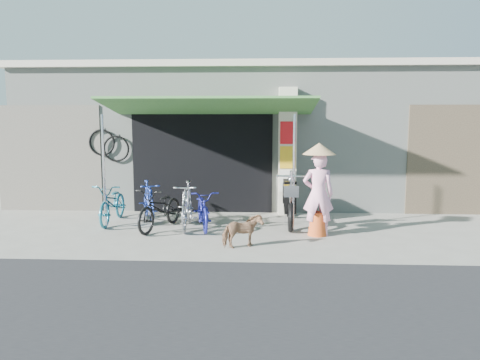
{
  "coord_description": "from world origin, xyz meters",
  "views": [
    {
      "loc": [
        0.29,
        -8.67,
        2.26
      ],
      "look_at": [
        -0.2,
        1.0,
        1.0
      ],
      "focal_mm": 35.0,
      "sensor_mm": 36.0,
      "label": 1
    }
  ],
  "objects_px": {
    "bike_blue": "(149,201)",
    "nun": "(318,190)",
    "bike_black": "(161,208)",
    "bike_silver": "(187,205)",
    "moped": "(290,200)",
    "bike_teal": "(113,203)",
    "bike_navy": "(203,209)",
    "street_dog": "(242,231)"
  },
  "relations": [
    {
      "from": "bike_blue",
      "to": "street_dog",
      "type": "xyz_separation_m",
      "value": [
        2.2,
        -2.16,
        -0.14
      ]
    },
    {
      "from": "bike_teal",
      "to": "bike_black",
      "type": "relative_size",
      "value": 1.0
    },
    {
      "from": "bike_teal",
      "to": "moped",
      "type": "bearing_deg",
      "value": 0.63
    },
    {
      "from": "bike_blue",
      "to": "bike_black",
      "type": "bearing_deg",
      "value": -83.37
    },
    {
      "from": "street_dog",
      "to": "bike_black",
      "type": "bearing_deg",
      "value": 28.27
    },
    {
      "from": "bike_navy",
      "to": "bike_silver",
      "type": "bearing_deg",
      "value": 168.32
    },
    {
      "from": "bike_black",
      "to": "street_dog",
      "type": "bearing_deg",
      "value": -19.81
    },
    {
      "from": "bike_blue",
      "to": "street_dog",
      "type": "bearing_deg",
      "value": -66.39
    },
    {
      "from": "bike_teal",
      "to": "street_dog",
      "type": "distance_m",
      "value": 3.47
    },
    {
      "from": "bike_black",
      "to": "bike_silver",
      "type": "bearing_deg",
      "value": 31.28
    },
    {
      "from": "moped",
      "to": "nun",
      "type": "xyz_separation_m",
      "value": [
        0.5,
        -1.01,
        0.37
      ]
    },
    {
      "from": "bike_navy",
      "to": "bike_black",
      "type": "bearing_deg",
      "value": 175.99
    },
    {
      "from": "bike_navy",
      "to": "nun",
      "type": "distance_m",
      "value": 2.42
    },
    {
      "from": "bike_blue",
      "to": "moped",
      "type": "height_order",
      "value": "moped"
    },
    {
      "from": "bike_black",
      "to": "bike_teal",
      "type": "bearing_deg",
      "value": 172.63
    },
    {
      "from": "bike_blue",
      "to": "nun",
      "type": "bearing_deg",
      "value": -40.13
    },
    {
      "from": "bike_silver",
      "to": "bike_teal",
      "type": "bearing_deg",
      "value": 163.86
    },
    {
      "from": "bike_blue",
      "to": "bike_silver",
      "type": "xyz_separation_m",
      "value": [
        0.98,
        -0.71,
        0.05
      ]
    },
    {
      "from": "bike_blue",
      "to": "bike_navy",
      "type": "distance_m",
      "value": 1.49
    },
    {
      "from": "bike_silver",
      "to": "bike_navy",
      "type": "bearing_deg",
      "value": -1.02
    },
    {
      "from": "nun",
      "to": "bike_navy",
      "type": "bearing_deg",
      "value": -9.37
    },
    {
      "from": "bike_teal",
      "to": "nun",
      "type": "relative_size",
      "value": 0.92
    },
    {
      "from": "bike_black",
      "to": "street_dog",
      "type": "height_order",
      "value": "bike_black"
    },
    {
      "from": "bike_blue",
      "to": "street_dog",
      "type": "height_order",
      "value": "bike_blue"
    },
    {
      "from": "street_dog",
      "to": "moped",
      "type": "xyz_separation_m",
      "value": [
        0.93,
        1.97,
        0.23
      ]
    },
    {
      "from": "bike_black",
      "to": "moped",
      "type": "distance_m",
      "value": 2.76
    },
    {
      "from": "moped",
      "to": "nun",
      "type": "height_order",
      "value": "nun"
    },
    {
      "from": "street_dog",
      "to": "bike_navy",
      "type": "bearing_deg",
      "value": 6.64
    },
    {
      "from": "bike_blue",
      "to": "street_dog",
      "type": "distance_m",
      "value": 3.09
    },
    {
      "from": "moped",
      "to": "nun",
      "type": "distance_m",
      "value": 1.18
    },
    {
      "from": "bike_black",
      "to": "street_dog",
      "type": "xyz_separation_m",
      "value": [
        1.75,
        -1.32,
        -0.14
      ]
    },
    {
      "from": "bike_teal",
      "to": "bike_navy",
      "type": "bearing_deg",
      "value": -12.19
    },
    {
      "from": "bike_black",
      "to": "bike_silver",
      "type": "relative_size",
      "value": 1.03
    },
    {
      "from": "bike_navy",
      "to": "moped",
      "type": "height_order",
      "value": "moped"
    },
    {
      "from": "bike_blue",
      "to": "moped",
      "type": "bearing_deg",
      "value": -25.37
    },
    {
      "from": "bike_teal",
      "to": "bike_blue",
      "type": "distance_m",
      "value": 0.78
    },
    {
      "from": "bike_navy",
      "to": "bike_teal",
      "type": "bearing_deg",
      "value": 155.6
    },
    {
      "from": "bike_black",
      "to": "bike_blue",
      "type": "bearing_deg",
      "value": 135.86
    },
    {
      "from": "nun",
      "to": "bike_teal",
      "type": "bearing_deg",
      "value": -8.96
    },
    {
      "from": "bike_black",
      "to": "moped",
      "type": "bearing_deg",
      "value": 31.03
    },
    {
      "from": "street_dog",
      "to": "bike_teal",
      "type": "bearing_deg",
      "value": 32.88
    },
    {
      "from": "bike_silver",
      "to": "bike_navy",
      "type": "height_order",
      "value": "bike_silver"
    }
  ]
}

